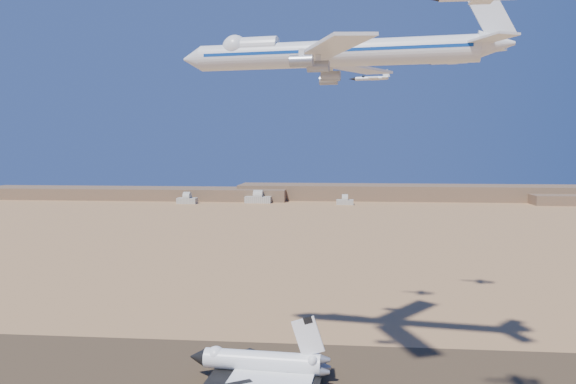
# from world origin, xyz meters

# --- Properties ---
(ground) EXTENTS (1200.00, 1200.00, 0.00)m
(ground) POSITION_xyz_m (0.00, 0.00, 0.00)
(ground) COLOR #A57449
(ground) RESTS_ON ground
(runway) EXTENTS (600.00, 50.00, 0.06)m
(runway) POSITION_xyz_m (0.00, 0.00, 0.03)
(runway) COLOR #4D3C26
(runway) RESTS_ON ground
(ridgeline) EXTENTS (960.00, 90.00, 18.00)m
(ridgeline) POSITION_xyz_m (65.32, 527.31, 7.63)
(ridgeline) COLOR brown
(ridgeline) RESTS_ON ground
(hangars) EXTENTS (200.50, 29.50, 30.00)m
(hangars) POSITION_xyz_m (-64.00, 478.43, 4.83)
(hangars) COLOR #B8B5A3
(hangars) RESTS_ON ground
(shuttle) EXTENTS (40.06, 26.35, 19.69)m
(shuttle) POSITION_xyz_m (13.50, -6.17, 5.29)
(shuttle) COLOR white
(shuttle) RESTS_ON runway
(carrier_747) EXTENTS (88.01, 67.32, 21.84)m
(carrier_747) POSITION_xyz_m (30.37, -5.23, 89.97)
(carrier_747) COLOR white
(chase_jet_d) EXTENTS (13.97, 7.90, 3.51)m
(chase_jet_d) POSITION_xyz_m (45.14, 39.61, 88.79)
(chase_jet_d) COLOR white
(chase_jet_e) EXTENTS (16.23, 9.35, 4.12)m
(chase_jet_e) POSITION_xyz_m (74.36, 58.70, 96.69)
(chase_jet_e) COLOR white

